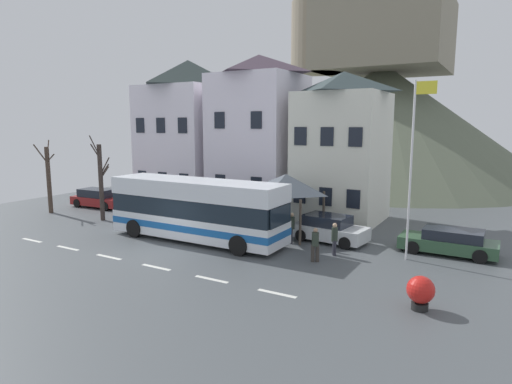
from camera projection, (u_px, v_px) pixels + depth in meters
The scene contains 19 objects.
ground_plane at pixel (155, 254), 21.24m from camera, with size 40.00×60.00×0.07m.
townhouse_00 at pixel (190, 133), 34.61m from camera, with size 6.12×6.65×11.18m.
townhouse_01 at pixel (259, 135), 30.91m from camera, with size 5.68×5.64×11.02m.
townhouse_02 at pixel (342, 148), 27.89m from camera, with size 5.11×5.50×9.51m.
hilltop_castle at pixel (380, 115), 48.75m from camera, with size 35.29×35.29×20.62m.
transit_bus at pixel (197, 210), 23.38m from camera, with size 10.18×2.70×3.31m.
bus_shelter at pixel (286, 184), 24.49m from camera, with size 3.60×3.60×3.48m.
parked_car_00 at pixel (99, 198), 33.02m from camera, with size 4.48×2.07×1.38m.
parked_car_01 at pixel (449, 242), 21.06m from camera, with size 4.44×1.96×1.25m.
parked_car_02 at pixel (161, 207), 29.79m from camera, with size 4.38×2.21×1.29m.
parked_car_03 at pixel (329, 229), 23.31m from camera, with size 4.08×2.31×1.42m.
pedestrian_00 at pixel (292, 225), 22.87m from camera, with size 0.33×0.33×1.66m.
pedestrian_01 at pixel (315, 244), 19.84m from camera, with size 0.36×0.33×1.59m.
pedestrian_02 at pixel (335, 238), 20.83m from camera, with size 0.30×0.33×1.58m.
public_bench at pixel (337, 224), 25.37m from camera, with size 1.55×0.48×0.87m.
flagpole at pixel (413, 160), 19.55m from camera, with size 0.95×0.10×8.18m.
harbour_buoy at pixel (421, 291), 14.69m from camera, with size 0.93×0.93×1.18m.
bare_tree_00 at pixel (49, 178), 30.62m from camera, with size 1.37×1.48×5.15m.
bare_tree_01 at pixel (101, 181), 28.19m from camera, with size 1.01×1.78×5.57m.
Camera 1 is at (14.54, -15.29, 6.25)m, focal length 30.49 mm.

